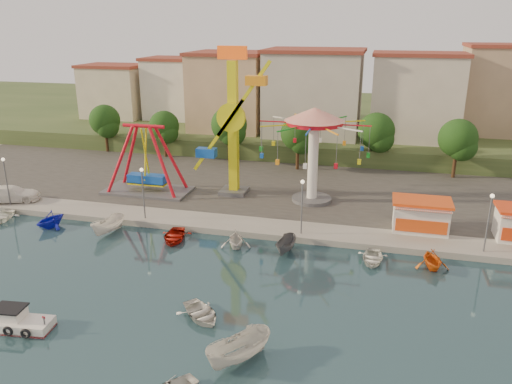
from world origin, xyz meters
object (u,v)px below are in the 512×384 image
(rowboat_a, at_px, (201,313))
(skiff, at_px, (239,350))
(pirate_ship_ride, at_px, (146,160))
(wave_swinger, at_px, (314,134))
(kamikaze_tower, at_px, (235,127))
(cabin_motorboat, at_px, (16,323))
(van, at_px, (11,194))

(rowboat_a, height_order, skiff, skiff)
(pirate_ship_ride, xyz_separation_m, rowboat_a, (14.83, -22.59, -4.01))
(wave_swinger, bearing_deg, kamikaze_tower, 179.26)
(pirate_ship_ride, height_order, rowboat_a, pirate_ship_ride)
(pirate_ship_ride, height_order, cabin_motorboat, pirate_ship_ride)
(wave_swinger, height_order, van, wave_swinger)
(wave_swinger, xyz_separation_m, van, (-32.27, -8.28, -6.72))
(cabin_motorboat, bearing_deg, van, 122.90)
(wave_swinger, height_order, rowboat_a, wave_swinger)
(van, bearing_deg, wave_swinger, -98.68)
(skiff, distance_m, van, 37.62)
(cabin_motorboat, bearing_deg, wave_swinger, 54.34)
(kamikaze_tower, distance_m, rowboat_a, 26.01)
(cabin_motorboat, bearing_deg, pirate_ship_ride, 90.41)
(kamikaze_tower, bearing_deg, rowboat_a, -79.36)
(kamikaze_tower, bearing_deg, pirate_ship_ride, -170.62)
(cabin_motorboat, bearing_deg, skiff, -5.93)
(pirate_ship_ride, bearing_deg, kamikaze_tower, 9.38)
(kamikaze_tower, relative_size, cabin_motorboat, 3.45)
(pirate_ship_ride, height_order, kamikaze_tower, kamikaze_tower)
(kamikaze_tower, relative_size, skiff, 3.49)
(kamikaze_tower, xyz_separation_m, rowboat_a, (4.56, -24.29, -8.12))
(rowboat_a, relative_size, van, 0.62)
(kamikaze_tower, height_order, cabin_motorboat, kamikaze_tower)
(kamikaze_tower, height_order, wave_swinger, kamikaze_tower)
(pirate_ship_ride, distance_m, rowboat_a, 27.32)
(pirate_ship_ride, xyz_separation_m, cabin_motorboat, (3.27, -26.74, -3.96))
(wave_swinger, distance_m, rowboat_a, 25.75)
(pirate_ship_ride, distance_m, cabin_motorboat, 27.23)
(skiff, xyz_separation_m, van, (-31.94, 19.88, 0.56))
(pirate_ship_ride, xyz_separation_m, wave_swinger, (19.04, 1.58, 3.80))
(cabin_motorboat, distance_m, rowboat_a, 12.29)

